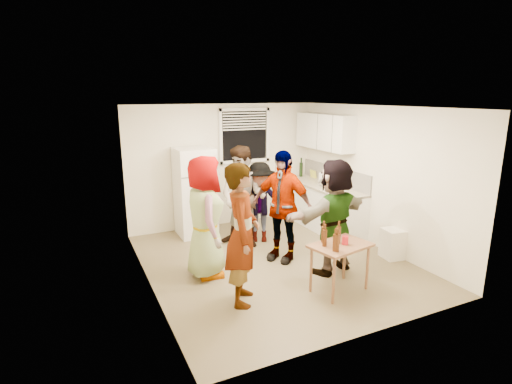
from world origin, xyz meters
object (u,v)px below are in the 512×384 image
serving_table (338,290)px  guest_back_right (259,241)px  trash_bin (393,244)px  wine_bottle (301,176)px  guest_grey (207,274)px  refrigerator (195,192)px  red_cup (345,244)px  blue_cup (331,193)px  beer_bottle_counter (327,189)px  kettle (324,186)px  beer_bottle_table (338,243)px  guest_back_left (244,245)px  guest_orange (331,270)px  guest_stripe (243,301)px  guest_black (281,259)px

serving_table → guest_back_right: (-0.15, 2.23, 0.00)m
trash_bin → serving_table: trash_bin is taller
wine_bottle → guest_grey: 3.65m
refrigerator → trash_bin: bearing=-44.2°
wine_bottle → guest_back_right: 2.09m
red_cup → blue_cup: bearing=59.6°
guest_grey → wine_bottle: bearing=-46.7°
beer_bottle_counter → guest_grey: 3.01m
kettle → beer_bottle_table: bearing=-138.4°
guest_back_right → beer_bottle_table: bearing=-60.8°
wine_bottle → guest_back_left: (-1.91, -1.16, -0.90)m
beer_bottle_counter → guest_back_left: beer_bottle_counter is taller
guest_orange → beer_bottle_counter: bearing=-135.2°
wine_bottle → beer_bottle_table: wine_bottle is taller
wine_bottle → trash_bin: (0.14, -2.75, -0.65)m
serving_table → kettle: bearing=60.3°
wine_bottle → blue_cup: 1.61m
trash_bin → beer_bottle_table: 1.67m
serving_table → guest_stripe: serving_table is taller
guest_grey → guest_orange: (1.81, -0.70, 0.00)m
guest_stripe → beer_bottle_counter: bearing=-29.5°
beer_bottle_table → guest_back_right: 2.28m
kettle → guest_back_right: bearing=163.3°
serving_table → guest_back_left: size_ratio=0.45×
guest_stripe → guest_black: same height
blue_cup → guest_back_right: blue_cup is taller
kettle → guest_stripe: kettle is taller
kettle → blue_cup: bearing=-129.4°
guest_back_right → wine_bottle: bearing=60.0°
kettle → guest_back_left: bearing=165.6°
guest_grey → kettle: bearing=-62.2°
blue_cup → red_cup: bearing=-120.4°
wine_bottle → guest_orange: (-1.09, -2.73, -0.90)m
blue_cup → beer_bottle_table: blue_cup is taller
serving_table → guest_back_left: bearing=103.5°
trash_bin → guest_stripe: (-2.86, -0.24, -0.25)m
wine_bottle → beer_bottle_counter: size_ratio=1.33×
serving_table → guest_back_right: 2.24m
kettle → guest_orange: 2.15m
trash_bin → red_cup: red_cup is taller
wine_bottle → beer_bottle_table: (-1.39, -3.25, -0.21)m
refrigerator → guest_back_right: refrigerator is taller
kettle → guest_black: kettle is taller
kettle → guest_stripe: bearing=-161.4°
trash_bin → kettle: bearing=97.9°
guest_grey → guest_black: size_ratio=1.00×
refrigerator → guest_back_right: size_ratio=1.14×
beer_bottle_table → guest_orange: size_ratio=0.13×
refrigerator → guest_stripe: refrigerator is taller
kettle → guest_black: bearing=-165.4°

